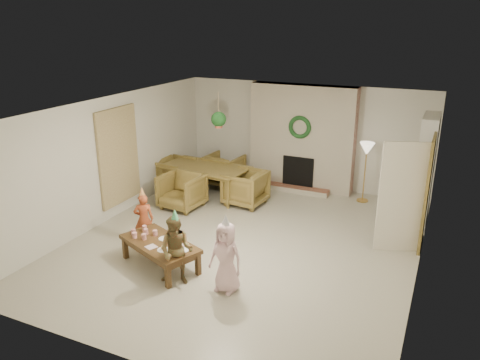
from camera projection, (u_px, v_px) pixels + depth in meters
The scene contains 56 objects.
floor at pixel (246, 242), 8.72m from camera, with size 7.00×7.00×0.00m, color #B7B29E.
ceiling at pixel (246, 108), 7.90m from camera, with size 7.00×7.00×0.00m, color white.
wall_back at pixel (305, 136), 11.32m from camera, with size 7.00×7.00×0.00m, color silver.
wall_front at pixel (121, 269), 5.30m from camera, with size 7.00×7.00×0.00m, color silver.
wall_left at pixel (111, 158), 9.49m from camera, with size 7.00×7.00×0.00m, color silver.
wall_right at pixel (426, 205), 7.13m from camera, with size 7.00×7.00×0.00m, color silver.
fireplace_mass at pixel (302, 138), 11.15m from camera, with size 2.50×0.40×2.50m, color #5B1818.
fireplace_hearth at pixel (296, 189), 11.24m from camera, with size 1.60×0.30×0.12m, color brown.
fireplace_firebox at pixel (298, 172), 11.25m from camera, with size 0.75×0.12×0.75m, color black.
fireplace_wreath at pixel (300, 127), 10.85m from camera, with size 0.54×0.54×0.10m, color #19421F.
floor_lamp_base at pixel (362, 200), 10.67m from camera, with size 0.26×0.26×0.03m, color gold.
floor_lamp_post at pixel (365, 174), 10.47m from camera, with size 0.03×0.03×1.23m, color gold.
floor_lamp_shade at pixel (367, 149), 10.28m from camera, with size 0.33×0.33×0.27m, color beige.
bookshelf_carcass at pixel (425, 171), 9.22m from camera, with size 0.30×1.00×2.20m, color white.
bookshelf_shelf_a at pixel (420, 201), 9.44m from camera, with size 0.30×0.92×0.03m, color white.
bookshelf_shelf_b at pixel (422, 182), 9.31m from camera, with size 0.30×0.92×0.03m, color white.
bookshelf_shelf_c at pixel (425, 163), 9.18m from camera, with size 0.30×0.92×0.03m, color white.
bookshelf_shelf_d at pixel (428, 143), 9.05m from camera, with size 0.30×0.92×0.03m, color white.
books_row_lower at pixel (419, 197), 9.27m from camera, with size 0.20×0.40×0.24m, color red.
books_row_mid at pixel (422, 175), 9.32m from camera, with size 0.20×0.44×0.24m, color #235281.
books_row_upper at pixel (424, 158), 9.06m from camera, with size 0.20×0.36×0.22m, color #A97524.
door_frame at pixel (427, 193), 8.25m from camera, with size 0.05×0.86×2.04m, color olive.
door_leaf at pixel (402, 198), 8.08m from camera, with size 0.05×0.80×2.00m, color beige.
curtain_panel at pixel (119, 156), 9.65m from camera, with size 0.06×1.20×2.00m, color #C1B888.
dining_table at pixel (204, 181), 10.90m from camera, with size 1.99×1.11×0.70m, color olive.
dining_chair_near at pixel (182, 191), 10.17m from camera, with size 0.83×0.85×0.77m, color olive.
dining_chair_far at pixel (224, 170), 11.61m from camera, with size 0.83×0.85×0.77m, color olive.
dining_chair_left at pixel (174, 174), 11.30m from camera, with size 0.83×0.85×0.77m, color olive.
dining_chair_right at pixel (245, 188), 10.38m from camera, with size 0.83×0.85×0.77m, color olive.
hanging_plant_cord at pixel (218, 108), 9.82m from camera, with size 0.01×0.01×0.70m, color tan.
hanging_plant_pot at pixel (219, 125), 9.93m from camera, with size 0.16×0.16×0.12m, color #A54A35.
hanging_plant_foliage at pixel (219, 119), 9.89m from camera, with size 0.32×0.32×0.32m, color #16431A.
coffee_table_top at pixel (160, 244), 7.74m from camera, with size 1.43×0.71×0.07m, color #4E351A.
coffee_table_apron at pixel (160, 248), 7.77m from camera, with size 1.32×0.60×0.09m, color #4E351A.
coffee_leg_fl at pixel (125, 248), 8.08m from camera, with size 0.08×0.08×0.37m, color #4E351A.
coffee_leg_fr at pixel (168, 277), 7.18m from camera, with size 0.08×0.08×0.37m, color #4E351A.
coffee_leg_bl at pixel (154, 238), 8.45m from camera, with size 0.08×0.08×0.37m, color #4E351A.
coffee_leg_br at pixel (198, 264), 7.55m from camera, with size 0.08×0.08×0.37m, color #4E351A.
cup_a at pixel (133, 232), 7.99m from camera, with size 0.08×0.08×0.10m, color silver.
cup_b at pixel (145, 228), 8.13m from camera, with size 0.08×0.08×0.10m, color silver.
cup_c at pixel (135, 235), 7.87m from camera, with size 0.08×0.08×0.10m, color silver.
cup_d at pixel (146, 231), 8.01m from camera, with size 0.08×0.08×0.10m, color silver.
cup_e at pixel (144, 237), 7.82m from camera, with size 0.08×0.08×0.10m, color silver.
cup_f at pixel (155, 233), 7.96m from camera, with size 0.08×0.08×0.10m, color silver.
plate_a at pixel (164, 238), 7.85m from camera, with size 0.20×0.20×0.01m, color white.
plate_b at pixel (163, 250), 7.47m from camera, with size 0.20×0.20×0.01m, color white.
plate_c at pixel (183, 250), 7.46m from camera, with size 0.20×0.20×0.01m, color white.
food_scoop at pixel (163, 247), 7.46m from camera, with size 0.08×0.08×0.08m, color tan.
napkin_left at pixel (151, 247), 7.57m from camera, with size 0.16×0.16×0.01m, color #D9A0A6.
napkin_right at pixel (183, 246), 7.59m from camera, with size 0.16×0.16×0.01m, color #D9A0A6.
child_red at pixel (144, 219), 8.50m from camera, with size 0.35×0.23×0.97m, color #A04322.
party_hat_red at pixel (142, 192), 8.33m from camera, with size 0.13×0.13×0.18m, color gold.
child_plaid at pixel (177, 251), 7.20m from camera, with size 0.54×0.42×1.11m, color brown.
party_hat_plaid at pixel (175, 215), 7.01m from camera, with size 0.13×0.13×0.18m, color #44A064.
child_pink at pixel (226, 257), 7.00m from camera, with size 0.54×0.35×1.11m, color #F4C3CB.
party_hat_pink at pixel (226, 221), 6.81m from camera, with size 0.14×0.14×0.20m, color silver.
Camera 1 is at (3.18, -7.20, 3.93)m, focal length 35.10 mm.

